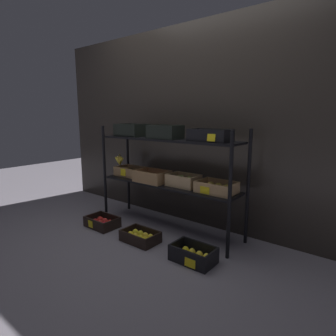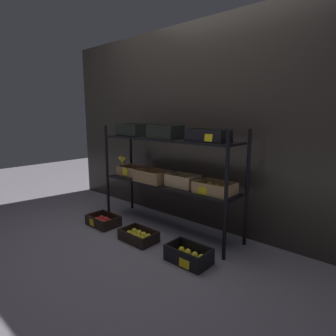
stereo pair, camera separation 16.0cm
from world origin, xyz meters
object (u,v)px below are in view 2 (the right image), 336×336
display_rack (167,162)px  crate_ground_lemon (139,236)px  crate_ground_apple_red (103,221)px  crate_ground_center_lemon (189,256)px

display_rack → crate_ground_lemon: size_ratio=4.85×
display_rack → crate_ground_lemon: 0.79m
crate_ground_apple_red → crate_ground_lemon: 0.58m
crate_ground_apple_red → crate_ground_lemon: bearing=-0.7°
crate_ground_lemon → crate_ground_center_lemon: crate_ground_center_lemon is taller
crate_ground_center_lemon → crate_ground_lemon: bearing=-179.8°
crate_ground_center_lemon → crate_ground_apple_red: bearing=179.8°
crate_ground_lemon → crate_ground_center_lemon: bearing=0.2°
crate_ground_apple_red → crate_ground_center_lemon: bearing=-0.2°
crate_ground_lemon → crate_ground_apple_red: bearing=179.3°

